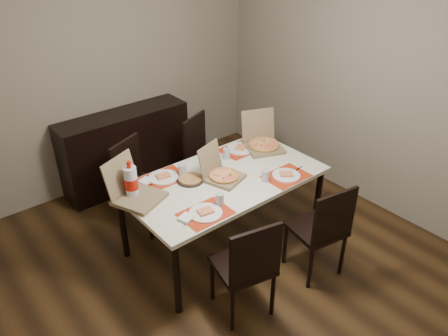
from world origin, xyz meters
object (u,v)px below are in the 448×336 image
(dining_table, at_px, (224,184))
(dip_bowl, at_px, (217,168))
(chair_far_left, at_px, (137,181))
(soda_bottle, at_px, (131,182))
(chair_near_right, at_px, (322,227))
(chair_far_right, at_px, (204,153))
(pizza_box_center, at_px, (221,174))
(sideboard, at_px, (126,149))
(chair_near_left, at_px, (247,265))

(dining_table, height_order, dip_bowl, dip_bowl)
(chair_far_left, relative_size, soda_bottle, 2.74)
(chair_near_right, distance_m, chair_far_right, 1.71)
(chair_far_left, distance_m, pizza_box_center, 0.96)
(dining_table, height_order, chair_far_left, chair_far_left)
(sideboard, xyz_separation_m, dining_table, (0.17, -1.59, 0.23))
(chair_near_right, xyz_separation_m, chair_far_right, (0.03, 1.71, 0.00))
(chair_far_right, height_order, dip_bowl, chair_far_right)
(chair_near_right, relative_size, soda_bottle, 2.74)
(chair_far_right, bearing_deg, chair_near_right, -90.90)
(chair_far_left, distance_m, dip_bowl, 0.86)
(sideboard, distance_m, pizza_box_center, 1.64)
(chair_near_right, relative_size, chair_far_left, 1.00)
(dining_table, height_order, chair_near_right, chair_near_right)
(dining_table, distance_m, soda_bottle, 0.86)
(chair_near_left, height_order, dip_bowl, chair_near_left)
(chair_near_left, bearing_deg, soda_bottle, 109.47)
(dining_table, distance_m, chair_near_right, 0.96)
(dip_bowl, bearing_deg, chair_far_right, 62.22)
(chair_near_right, height_order, chair_far_right, same)
(chair_near_left, height_order, pizza_box_center, pizza_box_center)
(sideboard, xyz_separation_m, dip_bowl, (0.21, -1.44, 0.32))
(dining_table, distance_m, chair_far_right, 0.95)
(pizza_box_center, distance_m, dip_bowl, 0.17)
(chair_far_right, bearing_deg, sideboard, 127.36)
(chair_near_right, height_order, dip_bowl, chair_near_right)
(chair_near_left, bearing_deg, sideboard, 83.86)
(dining_table, distance_m, dip_bowl, 0.18)
(chair_near_right, distance_m, pizza_box_center, 1.00)
(chair_near_right, relative_size, pizza_box_center, 2.24)
(pizza_box_center, xyz_separation_m, dip_bowl, (0.07, 0.15, -0.04))
(sideboard, height_order, dining_table, sideboard)
(chair_far_right, relative_size, soda_bottle, 2.74)
(pizza_box_center, bearing_deg, dining_table, -3.72)
(chair_near_right, distance_m, chair_far_left, 1.87)
(chair_near_left, distance_m, pizza_box_center, 0.94)
(chair_far_right, xyz_separation_m, soda_bottle, (-1.20, -0.60, 0.38))
(chair_far_left, relative_size, dip_bowl, 7.15)
(chair_near_right, bearing_deg, chair_far_right, 89.10)
(sideboard, relative_size, chair_near_right, 1.61)
(dining_table, relative_size, chair_far_right, 1.94)
(chair_far_right, bearing_deg, chair_near_left, -116.80)
(chair_near_left, distance_m, chair_far_left, 1.60)
(dining_table, xyz_separation_m, soda_bottle, (-0.79, 0.25, 0.21))
(sideboard, relative_size, soda_bottle, 4.41)
(pizza_box_center, bearing_deg, chair_far_right, 62.80)
(chair_near_left, relative_size, chair_near_right, 1.00)
(chair_far_right, distance_m, pizza_box_center, 0.99)
(chair_near_right, bearing_deg, dining_table, 113.64)
(sideboard, bearing_deg, dip_bowl, -81.85)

